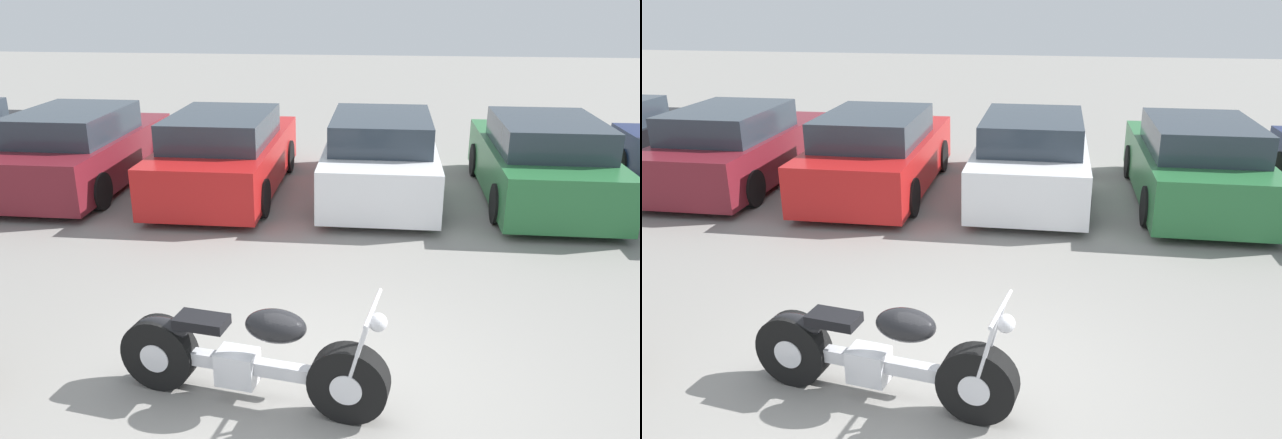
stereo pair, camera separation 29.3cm
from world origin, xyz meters
TOP-DOWN VIEW (x-y plane):
  - ground_plane at (0.00, 0.00)m, footprint 60.00×60.00m
  - motorcycle at (-0.53, -0.20)m, footprint 2.37×0.82m
  - parked_car_maroon at (-4.80, 5.67)m, footprint 1.88×4.18m
  - parked_car_red at (-2.15, 5.60)m, footprint 1.88×4.18m
  - parked_car_white at (0.49, 5.74)m, footprint 1.88×4.18m
  - parked_car_green at (3.14, 5.70)m, footprint 1.88×4.18m

SIDE VIEW (x-z plane):
  - ground_plane at x=0.00m, z-range 0.00..0.00m
  - motorcycle at x=-0.53m, z-range -0.11..0.95m
  - parked_car_maroon at x=-4.80m, z-range -0.05..1.35m
  - parked_car_red at x=-2.15m, z-range -0.05..1.35m
  - parked_car_white at x=0.49m, z-range -0.05..1.35m
  - parked_car_green at x=3.14m, z-range -0.05..1.35m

